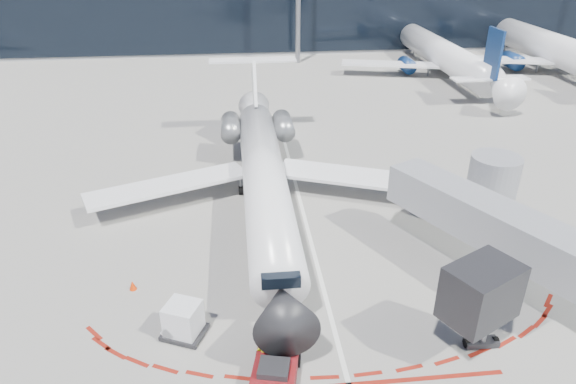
{
  "coord_description": "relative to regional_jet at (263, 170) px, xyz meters",
  "views": [
    {
      "loc": [
        -4.32,
        -27.13,
        17.8
      ],
      "look_at": [
        -1.25,
        2.08,
        2.56
      ],
      "focal_mm": 32.0,
      "sensor_mm": 36.0,
      "label": 1
    }
  ],
  "objects": [
    {
      "name": "bg_airliner_2",
      "position": [
        41.74,
        34.27,
        3.23
      ],
      "size": [
        35.93,
        38.04,
        11.62
      ],
      "primitive_type": null,
      "color": "white",
      "rests_on": "ground"
    },
    {
      "name": "ramp_worker",
      "position": [
        -1.0,
        -15.62,
        -1.79
      ],
      "size": [
        0.59,
        0.39,
        1.58
      ],
      "primitive_type": "imported",
      "rotation": [
        0.0,
        0.0,
        3.17
      ],
      "color": "#D2E117",
      "rests_on": "ground"
    },
    {
      "name": "safety_cone_left",
      "position": [
        -7.82,
        -9.28,
        -2.31
      ],
      "size": [
        0.4,
        0.4,
        0.56
      ],
      "primitive_type": "cone",
      "color": "red",
      "rests_on": "ground"
    },
    {
      "name": "pushback_tug",
      "position": [
        -0.56,
        -16.54,
        -2.04
      ],
      "size": [
        2.57,
        4.85,
        1.23
      ],
      "rotation": [
        0.0,
        0.0,
        -0.23
      ],
      "color": "#5B0E0D",
      "rests_on": "ground"
    },
    {
      "name": "ground",
      "position": [
        2.64,
        -5.56,
        -2.58
      ],
      "size": [
        260.0,
        260.0,
        0.0
      ],
      "primitive_type": "plane",
      "color": "slate",
      "rests_on": "ground"
    },
    {
      "name": "uld_container",
      "position": [
        -4.71,
        -13.18,
        -1.67
      ],
      "size": [
        2.46,
        2.3,
        1.84
      ],
      "rotation": [
        0.0,
        0.0,
        -0.41
      ],
      "color": "black",
      "rests_on": "ground"
    },
    {
      "name": "bg_airliner_1",
      "position": [
        26.13,
        34.08,
        2.57
      ],
      "size": [
        31.84,
        33.71,
        10.3
      ],
      "primitive_type": null,
      "color": "white",
      "rests_on": "ground"
    },
    {
      "name": "apron_centerline",
      "position": [
        2.64,
        -3.56,
        -2.58
      ],
      "size": [
        0.25,
        40.0,
        0.01
      ],
      "primitive_type": "cube",
      "color": "silver",
      "rests_on": "ground"
    },
    {
      "name": "regional_jet",
      "position": [
        0.0,
        0.0,
        0.0
      ],
      "size": [
        25.06,
        30.9,
        7.74
      ],
      "color": "white",
      "rests_on": "ground"
    },
    {
      "name": "jet_bridge",
      "position": [
        12.43,
        -8.58,
        0.42
      ],
      "size": [
        10.03,
        15.2,
        4.9
      ],
      "color": "gray",
      "rests_on": "ground"
    }
  ]
}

